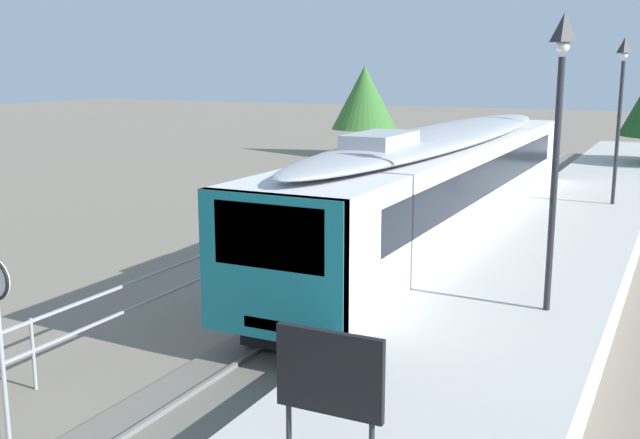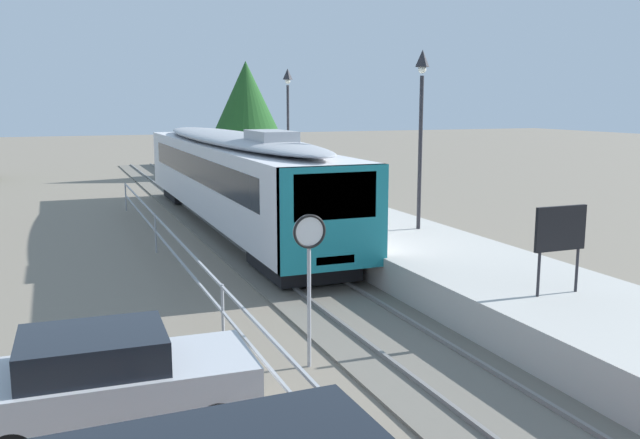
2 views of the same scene
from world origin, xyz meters
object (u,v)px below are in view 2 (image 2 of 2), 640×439
commuter_train (232,172)px  platform_lamp_mid_platform (421,106)px  platform_lamp_far_end (288,104)px  platform_notice_board (560,231)px  parked_hatchback_silver (109,381)px  speed_limit_sign (309,252)px

commuter_train → platform_lamp_mid_platform: (4.10, -6.80, 2.47)m
platform_lamp_far_end → platform_notice_board: (-0.99, -19.52, -2.44)m
parked_hatchback_silver → platform_notice_board: bearing=6.0°
platform_lamp_mid_platform → speed_limit_sign: size_ratio=1.91×
platform_lamp_far_end → parked_hatchback_silver: bearing=-115.5°
platform_notice_board → speed_limit_sign: size_ratio=0.64×
commuter_train → platform_notice_board: bearing=-77.5°
platform_lamp_mid_platform → parked_hatchback_silver: 13.33m
platform_lamp_mid_platform → parked_hatchback_silver: bearing=-139.9°
platform_lamp_far_end → parked_hatchback_silver: size_ratio=1.32×
commuter_train → platform_lamp_far_end: (4.10, 5.41, 2.47)m
commuter_train → speed_limit_sign: size_ratio=7.19×
platform_notice_board → platform_lamp_far_end: bearing=87.1°
platform_lamp_mid_platform → platform_notice_board: size_ratio=2.97×
parked_hatchback_silver → platform_lamp_mid_platform: bearing=40.1°
commuter_train → speed_limit_sign: bearing=-98.7°
platform_lamp_mid_platform → platform_lamp_far_end: bearing=90.0°
speed_limit_sign → parked_hatchback_silver: 3.99m
platform_lamp_far_end → speed_limit_sign: 20.33m
platform_notice_board → parked_hatchback_silver: platform_notice_board is taller
speed_limit_sign → parked_hatchback_silver: speed_limit_sign is taller
commuter_train → speed_limit_sign: commuter_train is taller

